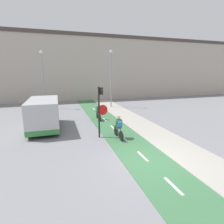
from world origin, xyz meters
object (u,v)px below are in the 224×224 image
at_px(traffic_light_pole, 100,107).
at_px(cyclist_far, 98,113).
at_px(van, 44,114).
at_px(street_lamp_sidewalk, 111,73).
at_px(cyclist_near, 119,128).
at_px(street_lamp_far, 43,74).

distance_m(traffic_light_pole, cyclist_far, 4.64).
bearing_deg(van, street_lamp_sidewalk, 42.85).
bearing_deg(van, traffic_light_pole, -39.62).
relative_size(street_lamp_sidewalk, cyclist_near, 4.00).
relative_size(traffic_light_pole, van, 0.71).
bearing_deg(cyclist_far, cyclist_near, -87.52).
bearing_deg(van, cyclist_near, -37.10).
height_order(street_lamp_sidewalk, cyclist_near, street_lamp_sidewalk).
xyz_separation_m(street_lamp_sidewalk, cyclist_far, (-2.83, -5.43, -3.49)).
distance_m(street_lamp_far, cyclist_far, 9.19).
bearing_deg(cyclist_far, street_lamp_sidewalk, 62.42).
distance_m(street_lamp_sidewalk, cyclist_near, 11.19).
relative_size(traffic_light_pole, street_lamp_sidewalk, 0.49).
relative_size(street_lamp_far, cyclist_far, 3.97).
relative_size(street_lamp_sidewalk, cyclist_far, 4.08).
xyz_separation_m(traffic_light_pole, street_lamp_sidewalk, (3.70, 9.77, 2.09)).
height_order(traffic_light_pole, van, traffic_light_pole).
bearing_deg(cyclist_far, traffic_light_pole, -101.26).
relative_size(traffic_light_pole, street_lamp_far, 0.50).
xyz_separation_m(traffic_light_pole, van, (-3.61, 2.99, -0.93)).
xyz_separation_m(traffic_light_pole, cyclist_near, (1.08, -0.56, -1.34)).
bearing_deg(street_lamp_far, cyclist_far, -55.05).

